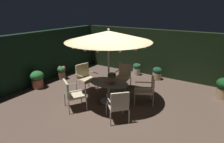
# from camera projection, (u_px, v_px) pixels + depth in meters

# --- Properties ---
(ground_plane) EXTENTS (7.94, 7.58, 0.02)m
(ground_plane) POSITION_uv_depth(u_px,v_px,m) (113.00, 104.00, 6.69)
(ground_plane) COLOR brown
(hedge_backdrop_rear) EXTENTS (7.94, 0.30, 2.17)m
(hedge_backdrop_rear) POSITION_uv_depth(u_px,v_px,m) (154.00, 52.00, 9.26)
(hedge_backdrop_rear) COLOR black
(hedge_backdrop_rear) RESTS_ON ground_plane
(hedge_backdrop_left) EXTENTS (0.30, 7.58, 2.17)m
(hedge_backdrop_left) POSITION_uv_depth(u_px,v_px,m) (37.00, 58.00, 8.30)
(hedge_backdrop_left) COLOR black
(hedge_backdrop_left) RESTS_ON ground_plane
(patio_dining_table) EXTENTS (1.42, 0.97, 0.71)m
(patio_dining_table) POSITION_uv_depth(u_px,v_px,m) (109.00, 87.00, 6.70)
(patio_dining_table) COLOR #B3B0A7
(patio_dining_table) RESTS_ON ground_plane
(patio_umbrella) EXTENTS (2.78, 2.78, 2.51)m
(patio_umbrella) POSITION_uv_depth(u_px,v_px,m) (109.00, 36.00, 6.16)
(patio_umbrella) COLOR #BBAEAB
(patio_umbrella) RESTS_ON ground_plane
(centerpiece_planter) EXTENTS (0.29, 0.29, 0.41)m
(centerpiece_planter) POSITION_uv_depth(u_px,v_px,m) (112.00, 77.00, 6.44)
(centerpiece_planter) COLOR #AB6C45
(centerpiece_planter) RESTS_ON patio_dining_table
(patio_chair_north) EXTENTS (0.63, 0.66, 0.98)m
(patio_chair_north) POSITION_uv_depth(u_px,v_px,m) (123.00, 75.00, 7.81)
(patio_chair_north) COLOR #B5B6A6
(patio_chair_north) RESTS_ON ground_plane
(patio_chair_northeast) EXTENTS (0.70, 0.75, 1.06)m
(patio_chair_northeast) POSITION_uv_depth(u_px,v_px,m) (85.00, 76.00, 7.54)
(patio_chair_northeast) COLOR #B4B0A7
(patio_chair_northeast) RESTS_ON ground_plane
(patio_chair_east) EXTENTS (0.84, 0.83, 0.98)m
(patio_chair_east) POSITION_uv_depth(u_px,v_px,m) (72.00, 93.00, 6.18)
(patio_chair_east) COLOR #B4AFAA
(patio_chair_east) RESTS_ON ground_plane
(patio_chair_southeast) EXTENTS (0.83, 0.83, 0.97)m
(patio_chair_southeast) POSITION_uv_depth(u_px,v_px,m) (118.00, 104.00, 5.50)
(patio_chair_southeast) COLOR #B2B3AC
(patio_chair_southeast) RESTS_ON ground_plane
(patio_chair_south) EXTENTS (0.81, 0.78, 0.92)m
(patio_chair_south) POSITION_uv_depth(u_px,v_px,m) (147.00, 89.00, 6.58)
(patio_chair_south) COLOR #B4B2AA
(patio_chair_south) RESTS_ON ground_plane
(potted_plant_right_far) EXTENTS (0.41, 0.41, 0.57)m
(potted_plant_right_far) POSITION_uv_depth(u_px,v_px,m) (157.00, 73.00, 8.85)
(potted_plant_right_far) COLOR tan
(potted_plant_right_far) RESTS_ON ground_plane
(potted_plant_back_left) EXTENTS (0.37, 0.37, 0.57)m
(potted_plant_back_left) POSITION_uv_depth(u_px,v_px,m) (137.00, 69.00, 9.43)
(potted_plant_back_left) COLOR beige
(potted_plant_back_left) RESTS_ON ground_plane
(potted_plant_back_right) EXTENTS (0.38, 0.38, 0.60)m
(potted_plant_back_right) POSITION_uv_depth(u_px,v_px,m) (62.00, 72.00, 8.87)
(potted_plant_back_right) COLOR #84684C
(potted_plant_back_right) RESTS_ON ground_plane
(potted_plant_right_near) EXTENTS (0.55, 0.55, 0.71)m
(potted_plant_right_near) POSITION_uv_depth(u_px,v_px,m) (37.00, 79.00, 7.87)
(potted_plant_right_near) COLOR #B06049
(potted_plant_right_near) RESTS_ON ground_plane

